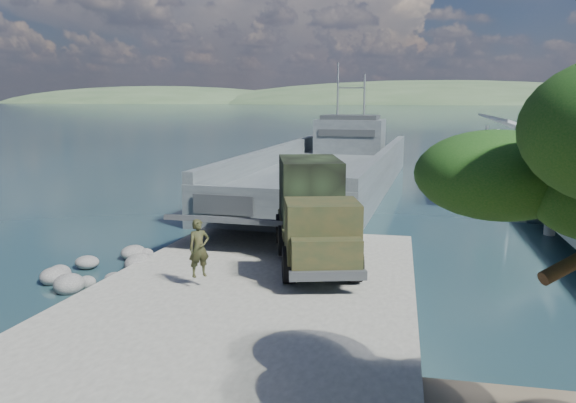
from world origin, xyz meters
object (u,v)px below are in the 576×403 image
at_px(sailboat_near, 549,170).
at_px(soldier, 199,260).
at_px(landing_craft, 327,177).
at_px(military_truck, 313,211).
at_px(pier, 543,177).

bearing_deg(sailboat_near, soldier, -103.14).
xyz_separation_m(landing_craft, military_truck, (2.03, -19.38, 1.45)).
height_order(military_truck, soldier, military_truck).
bearing_deg(military_truck, landing_craft, 81.07).
distance_m(pier, soldier, 25.19).
distance_m(landing_craft, soldier, 23.40).
bearing_deg(soldier, pier, 14.04).
height_order(pier, military_truck, pier).
relative_size(military_truck, sailboat_near, 1.27).
xyz_separation_m(pier, soldier, (-14.63, -20.51, -0.19)).
bearing_deg(pier, soldier, -125.50).
bearing_deg(sailboat_near, pier, -90.16).
bearing_deg(soldier, landing_craft, 47.26).
height_order(military_truck, sailboat_near, sailboat_near).
distance_m(soldier, sailboat_near, 39.37).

